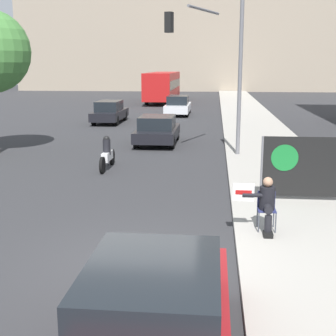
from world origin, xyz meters
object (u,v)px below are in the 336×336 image
(protest_banner, at_px, (301,167))
(parked_car_curbside, at_px, (154,317))
(seated_protester, at_px, (266,203))
(car_on_road_distant, at_px, (178,105))
(motorcycle_on_road, at_px, (107,155))
(car_on_road_nearest, at_px, (157,130))
(car_on_road_midblock, at_px, (110,112))
(traffic_light_pole, at_px, (213,52))
(city_bus_on_road, at_px, (163,85))

(protest_banner, bearing_deg, parked_car_curbside, -112.29)
(seated_protester, distance_m, protest_banner, 2.85)
(car_on_road_distant, xyz_separation_m, motorcycle_on_road, (-1.09, -19.37, -0.20))
(protest_banner, distance_m, car_on_road_nearest, 11.05)
(car_on_road_midblock, bearing_deg, seated_protester, -68.30)
(car_on_road_nearest, bearing_deg, motorcycle_on_road, -101.44)
(traffic_light_pole, relative_size, car_on_road_nearest, 1.47)
(seated_protester, distance_m, car_on_road_midblock, 22.07)
(seated_protester, relative_size, traffic_light_pole, 0.20)
(car_on_road_midblock, xyz_separation_m, car_on_road_distant, (4.13, 5.44, 0.01))
(seated_protester, height_order, car_on_road_midblock, car_on_road_midblock)
(car_on_road_distant, height_order, motorcycle_on_road, car_on_road_distant)
(car_on_road_nearest, xyz_separation_m, city_bus_on_road, (-2.66, 26.30, 1.06))
(car_on_road_nearest, xyz_separation_m, car_on_road_distant, (-0.07, 13.60, 0.05))
(seated_protester, height_order, protest_banner, protest_banner)
(protest_banner, relative_size, traffic_light_pole, 0.36)
(traffic_light_pole, relative_size, motorcycle_on_road, 2.81)
(parked_car_curbside, xyz_separation_m, motorcycle_on_road, (-3.25, 11.47, -0.19))
(parked_car_curbside, relative_size, car_on_road_distant, 0.87)
(motorcycle_on_road, bearing_deg, car_on_road_nearest, 78.56)
(seated_protester, relative_size, city_bus_on_road, 0.10)
(car_on_road_distant, bearing_deg, car_on_road_nearest, -89.69)
(parked_car_curbside, height_order, car_on_road_midblock, car_on_road_midblock)
(city_bus_on_road, bearing_deg, car_on_road_nearest, -84.22)
(parked_car_curbside, bearing_deg, car_on_road_midblock, 103.91)
(protest_banner, bearing_deg, car_on_road_midblock, 117.53)
(parked_car_curbside, relative_size, motorcycle_on_road, 1.89)
(motorcycle_on_road, bearing_deg, traffic_light_pole, 38.76)
(protest_banner, distance_m, motorcycle_on_road, 7.49)
(car_on_road_nearest, bearing_deg, car_on_road_distant, 90.31)
(car_on_road_distant, distance_m, motorcycle_on_road, 19.40)
(protest_banner, xyz_separation_m, car_on_road_distant, (-5.21, 23.37, -0.34))
(parked_car_curbside, xyz_separation_m, city_bus_on_road, (-4.74, 43.53, 1.02))
(city_bus_on_road, bearing_deg, traffic_light_pole, -79.61)
(seated_protester, bearing_deg, traffic_light_pole, 96.46)
(car_on_road_midblock, bearing_deg, motorcycle_on_road, -77.68)
(seated_protester, xyz_separation_m, protest_banner, (1.19, 2.57, 0.27))
(car_on_road_nearest, height_order, motorcycle_on_road, car_on_road_nearest)
(city_bus_on_road, bearing_deg, motorcycle_on_road, -87.34)
(parked_car_curbside, relative_size, city_bus_on_road, 0.34)
(city_bus_on_road, relative_size, motorcycle_on_road, 5.60)
(traffic_light_pole, height_order, parked_car_curbside, traffic_light_pole)
(car_on_road_nearest, relative_size, car_on_road_distant, 0.88)
(seated_protester, distance_m, traffic_light_pole, 10.33)
(car_on_road_distant, bearing_deg, city_bus_on_road, 101.51)
(traffic_light_pole, xyz_separation_m, city_bus_on_road, (-5.32, 29.00, -2.53))
(parked_car_curbside, xyz_separation_m, car_on_road_nearest, (-2.08, 17.24, -0.03))
(seated_protester, xyz_separation_m, parked_car_curbside, (-1.87, -4.89, -0.08))
(seated_protester, bearing_deg, parked_car_curbside, -112.12)
(protest_banner, xyz_separation_m, motorcycle_on_road, (-6.30, 4.00, -0.54))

